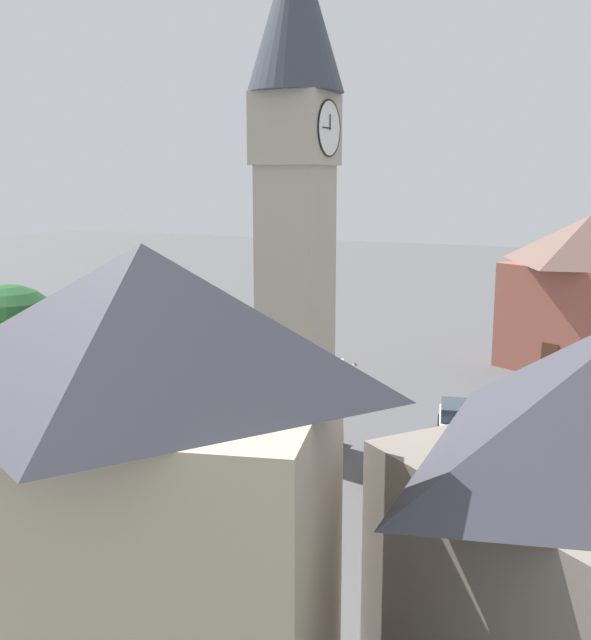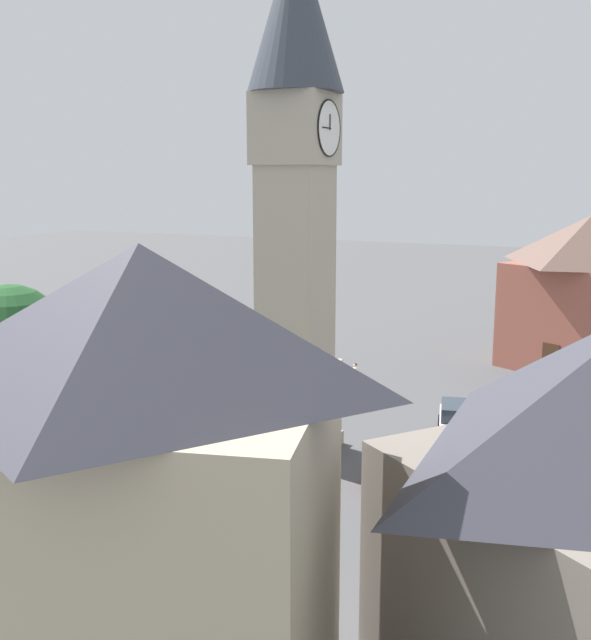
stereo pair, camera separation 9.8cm
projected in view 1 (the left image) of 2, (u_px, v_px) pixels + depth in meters
ground_plane at (295, 449)px, 32.06m from camera, size 200.00×200.00×0.00m
clock_tower at (296, 153)px, 29.74m from camera, size 3.81×3.81×21.11m
car_blue_kerb at (424, 469)px, 27.91m from camera, size 3.49×4.43×1.53m
car_silver_kerb at (156, 506)px, 24.79m from camera, size 4.44×2.80×1.53m
car_red_corner at (459, 421)px, 33.37m from camera, size 4.42×2.66×1.53m
car_white_side at (178, 385)px, 39.15m from camera, size 4.20×4.00×1.53m
pedestrian at (355, 376)px, 40.04m from camera, size 0.44×0.40×1.69m
tree at (10, 340)px, 31.21m from camera, size 4.66×4.66×7.10m
building_shop_left at (586, 292)px, 44.24m from camera, size 9.88×10.65×9.27m
building_corner_back at (151, 490)px, 15.20m from camera, size 8.42×8.94×10.20m
road_sign at (236, 361)px, 39.52m from camera, size 0.60×0.07×2.80m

